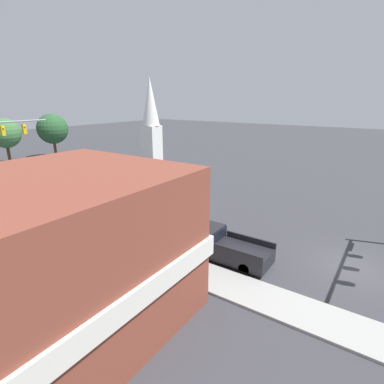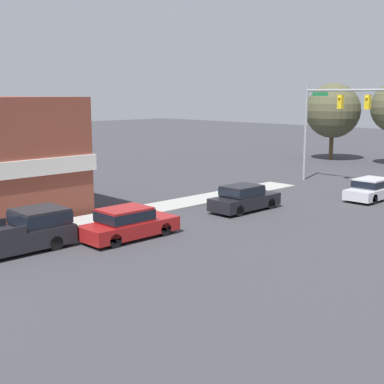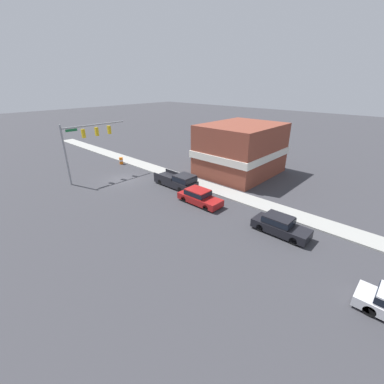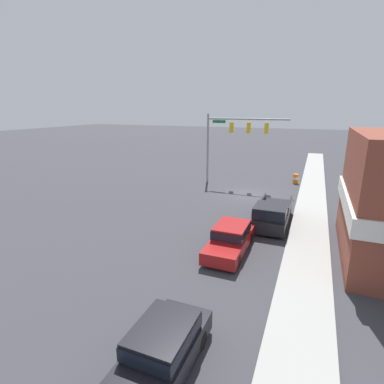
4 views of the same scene
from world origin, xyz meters
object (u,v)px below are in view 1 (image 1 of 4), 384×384
object	(u,v)px
pickup_truck_parked	(218,243)
car_second_ahead	(96,199)
car_lead	(174,219)
car_oncoming	(73,178)

from	to	relation	value
pickup_truck_parked	car_second_ahead	bearing A→B (deg)	83.95
car_lead	car_second_ahead	world-z (taller)	car_second_ahead
pickup_truck_parked	car_lead	bearing A→B (deg)	70.78
car_oncoming	pickup_truck_parked	distance (m)	22.90
car_oncoming	pickup_truck_parked	bearing A→B (deg)	77.03
car_lead	pickup_truck_parked	world-z (taller)	pickup_truck_parked
car_oncoming	pickup_truck_parked	size ratio (longest dim) A/B	0.84
car_lead	car_second_ahead	size ratio (longest dim) A/B	1.04
car_second_ahead	pickup_truck_parked	xyz separation A→B (m)	(-1.44, -13.58, 0.08)
car_oncoming	car_lead	bearing A→B (deg)	78.79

